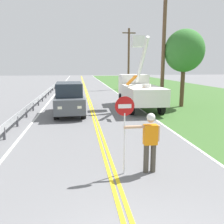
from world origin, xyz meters
TOP-DOWN VIEW (x-y plane):
  - grass_verge_right at (11.60, 20.00)m, footprint 16.00×110.00m
  - centerline_yellow_left at (-0.09, 20.00)m, footprint 0.11×110.00m
  - centerline_yellow_right at (0.09, 20.00)m, footprint 0.11×110.00m
  - edge_line_right at (3.60, 20.00)m, footprint 0.12×110.00m
  - edge_line_left at (-3.60, 20.00)m, footprint 0.12×110.00m
  - flagger_worker at (1.12, 3.80)m, footprint 1.09×0.25m
  - stop_sign_paddle at (0.35, 3.80)m, footprint 0.56×0.04m
  - utility_bucket_truck at (3.56, 14.82)m, footprint 2.83×6.87m
  - oncoming_suv_nearest at (-1.55, 13.00)m, footprint 2.06×4.67m
  - utility_pole_near at (5.49, 14.98)m, footprint 1.80×0.28m
  - utility_pole_mid at (5.97, 29.82)m, footprint 1.80×0.28m
  - guardrail_left_shoulder at (-4.20, 15.80)m, footprint 0.10×32.00m
  - roadside_tree_verge at (7.12, 14.90)m, footprint 3.00×3.00m

SIDE VIEW (x-z plane):
  - grass_verge_right at x=11.60m, z-range 0.00..0.01m
  - centerline_yellow_left at x=-0.09m, z-range 0.00..0.01m
  - centerline_yellow_right at x=0.09m, z-range 0.00..0.01m
  - edge_line_right at x=3.60m, z-range 0.00..0.01m
  - edge_line_left at x=-3.60m, z-range 0.00..0.01m
  - guardrail_left_shoulder at x=-4.20m, z-range 0.16..0.87m
  - flagger_worker at x=1.12m, z-range 0.13..1.96m
  - oncoming_suv_nearest at x=-1.55m, z-range 0.01..2.11m
  - utility_bucket_truck at x=3.56m, z-range -1.28..4.10m
  - stop_sign_paddle at x=0.35m, z-range 0.54..2.87m
  - utility_pole_mid at x=5.97m, z-range 0.18..8.29m
  - roadside_tree_verge at x=7.12m, z-range 1.32..7.22m
  - utility_pole_near at x=5.49m, z-range 0.18..8.95m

